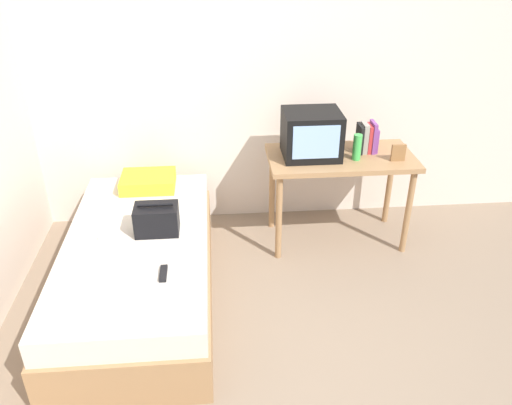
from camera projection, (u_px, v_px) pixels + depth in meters
The scene contains 13 objects.
ground_plane at pixel (298, 373), 3.13m from camera, with size 8.00×8.00×0.00m, color #84705B.
wall_back at pixel (267, 74), 4.24m from camera, with size 5.20×0.10×2.60m, color beige.
bed at pixel (140, 268), 3.65m from camera, with size 1.00×2.00×0.50m.
desk at pixel (340, 167), 4.12m from camera, with size 1.16×0.60×0.78m.
tv at pixel (311, 134), 3.99m from camera, with size 0.44×0.39×0.36m.
water_bottle at pixel (357, 147), 3.96m from camera, with size 0.07×0.07×0.20m, color green.
book_row at pixel (367, 138), 4.09m from camera, with size 0.15×0.16×0.25m.
picture_frame at pixel (398, 153), 3.96m from camera, with size 0.11×0.02×0.13m, color olive.
pillow at pixel (148, 181), 4.17m from camera, with size 0.43×0.34×0.11m, color yellow.
handbag at pixel (157, 219), 3.55m from camera, with size 0.30×0.20×0.22m.
magazine at pixel (106, 272), 3.19m from camera, with size 0.21×0.29×0.01m, color white.
remote_dark at pixel (163, 273), 3.16m from camera, with size 0.04×0.16×0.02m, color black.
remote_silver at pixel (103, 233), 3.56m from camera, with size 0.04×0.14×0.02m, color #B7B7BC.
Camera 1 is at (-0.45, -2.20, 2.43)m, focal length 36.08 mm.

